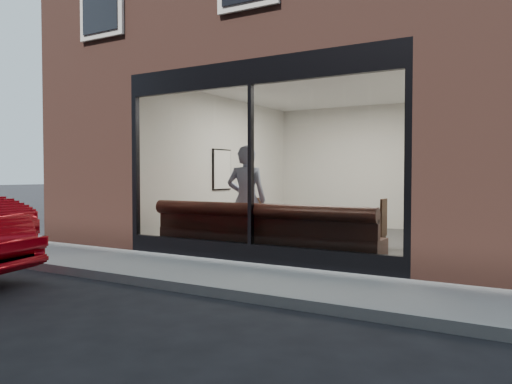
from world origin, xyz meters
The scene contains 21 objects.
ground centered at (0.00, 0.00, 0.00)m, with size 120.00×120.00×0.00m, color black.
sidewalk_near centered at (0.00, 1.00, 0.01)m, with size 40.00×2.00×0.01m, color gray.
kerb_near centered at (0.00, -0.05, 0.06)m, with size 40.00×0.10×0.12m, color gray.
host_building_pier_left centered at (-3.75, 8.00, 1.60)m, with size 2.50×12.00×3.20m, color brown.
host_building_backfill centered at (0.00, 11.00, 1.60)m, with size 5.00×6.00×3.20m, color brown.
cafe_floor centered at (0.00, 5.00, 0.02)m, with size 6.00×6.00×0.00m, color #2D2D30.
cafe_ceiling centered at (0.00, 5.00, 3.19)m, with size 6.00×6.00×0.00m, color white.
cafe_wall_back centered at (0.00, 7.99, 1.60)m, with size 5.00×5.00×0.00m, color silver.
cafe_wall_left centered at (-2.49, 5.00, 1.60)m, with size 6.00×6.00×0.00m, color silver.
cafe_wall_right centered at (2.49, 5.00, 1.60)m, with size 6.00×6.00×0.00m, color silver.
storefront_kick centered at (0.00, 2.05, 0.15)m, with size 5.00×0.10×0.30m, color black.
storefront_header centered at (0.00, 2.05, 3.00)m, with size 5.00×0.10×0.40m, color black.
storefront_mullion centered at (0.00, 2.05, 1.55)m, with size 0.06×0.10×2.50m, color black.
storefront_glass centered at (0.00, 2.02, 1.55)m, with size 4.80×4.80×0.00m, color white.
banquette centered at (0.00, 2.45, 0.23)m, with size 4.00×0.55×0.45m, color #3E1D16.
person centered at (-0.51, 2.75, 0.95)m, with size 0.70×0.46×1.91m, color #98A5C7.
cafe_table_left centered at (-1.08, 3.10, 0.74)m, with size 0.66×0.66×0.04m, color black.
cafe_table_right centered at (1.28, 3.00, 0.74)m, with size 0.62×0.62×0.04m, color black.
cafe_chair_left centered at (-1.00, 3.61, 0.24)m, with size 0.45×0.45×0.04m, color black.
cafe_chair_right centered at (1.24, 4.43, 0.24)m, with size 0.37×0.37×0.04m, color black.
wall_poster centered at (-2.45, 4.85, 1.51)m, with size 0.02×0.66×0.88m, color white.
Camera 1 is at (4.06, -4.69, 1.40)m, focal length 35.00 mm.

